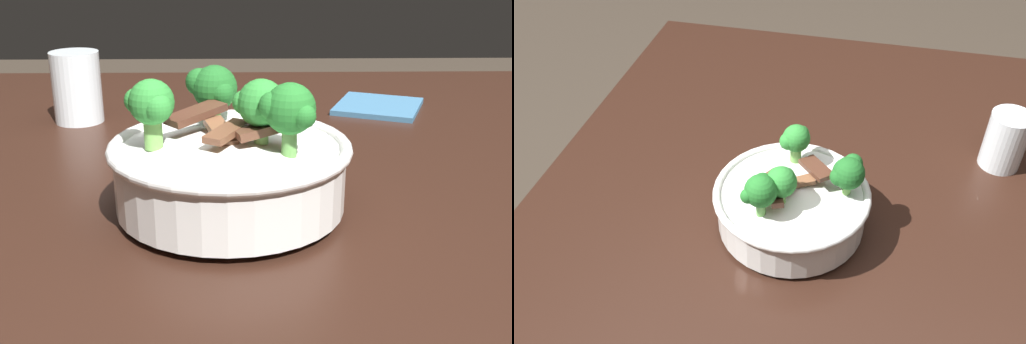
{
  "view_description": "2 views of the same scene",
  "coord_description": "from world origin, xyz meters",
  "views": [
    {
      "loc": [
        0.12,
        0.69,
        1.08
      ],
      "look_at": [
        0.11,
        0.11,
        0.86
      ],
      "focal_mm": 44.6,
      "sensor_mm": 36.0,
      "label": 1
    },
    {
      "loc": [
        -0.46,
        0.01,
        1.45
      ],
      "look_at": [
        0.15,
        0.15,
        0.91
      ],
      "focal_mm": 39.19,
      "sensor_mm": 36.0,
      "label": 2
    }
  ],
  "objects": [
    {
      "name": "dining_table",
      "position": [
        0.0,
        0.0,
        0.74
      ],
      "size": [
        1.5,
        1.1,
        0.82
      ],
      "color": "black",
      "rests_on": "ground"
    },
    {
      "name": "rice_bowl",
      "position": [
        0.13,
        0.11,
        0.87
      ],
      "size": [
        0.23,
        0.23,
        0.14
      ],
      "color": "white",
      "rests_on": "dining_table"
    },
    {
      "name": "drinking_glass",
      "position": [
        0.36,
        -0.21,
        0.86
      ],
      "size": [
        0.07,
        0.07,
        0.1
      ],
      "color": "white",
      "rests_on": "dining_table"
    }
  ]
}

